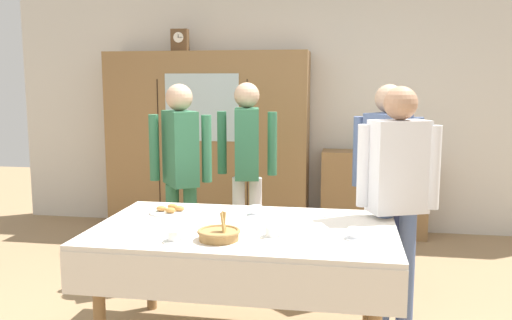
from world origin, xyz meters
name	(u,v)px	position (x,y,z in m)	size (l,w,h in m)	color
back_wall	(293,107)	(0.00, 2.65, 1.35)	(6.40, 0.10, 2.70)	silver
dining_table	(244,243)	(0.00, -0.24, 0.67)	(1.81, 1.10, 0.76)	olive
wall_cabinet	(208,142)	(-0.90, 2.35, 0.97)	(2.19, 0.46, 1.94)	olive
mantel_clock	(180,40)	(-1.19, 2.35, 2.07)	(0.18, 0.11, 0.24)	brown
bookshelf_low	(373,194)	(0.89, 2.41, 0.45)	(1.09, 0.35, 0.90)	olive
book_stack	(375,147)	(0.89, 2.40, 0.95)	(0.17, 0.20, 0.09)	#2D5184
tea_cup_center	(355,234)	(0.66, -0.35, 0.78)	(0.13, 0.13, 0.06)	white
tea_cup_mid_left	(272,233)	(0.19, -0.41, 0.78)	(0.13, 0.13, 0.06)	white
tea_cup_front_edge	(256,211)	(0.02, 0.08, 0.79)	(0.13, 0.13, 0.06)	white
tea_cup_near_right	(175,237)	(-0.32, -0.58, 0.78)	(0.13, 0.13, 0.06)	white
bread_basket	(219,234)	(-0.09, -0.50, 0.79)	(0.24, 0.24, 0.16)	#9E7542
pastry_plate	(171,211)	(-0.56, 0.05, 0.77)	(0.28, 0.28, 0.05)	white
spoon_back_edge	(321,217)	(0.45, 0.10, 0.76)	(0.12, 0.02, 0.01)	silver
spoon_near_left	(218,228)	(-0.15, -0.27, 0.76)	(0.12, 0.02, 0.01)	silver
person_behind_table_right	(180,163)	(-0.73, 0.82, 0.98)	(0.52, 0.41, 1.61)	#33704C
person_by_cabinet	(247,157)	(-0.25, 1.20, 0.99)	(0.52, 0.39, 1.62)	silver
person_behind_table_left	(398,185)	(0.93, 0.19, 0.97)	(0.52, 0.32, 1.60)	slate
person_beside_shelf	(387,167)	(0.91, 0.86, 0.98)	(0.52, 0.40, 1.61)	#191E38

